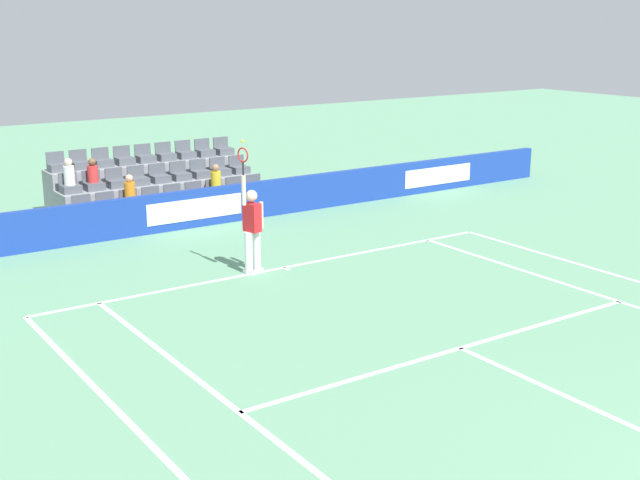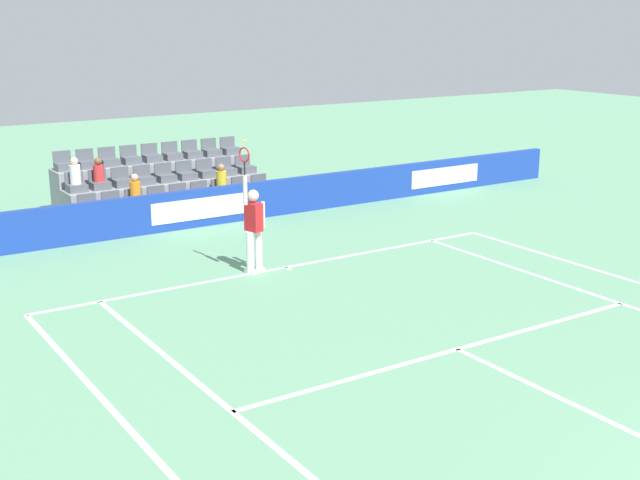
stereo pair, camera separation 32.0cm
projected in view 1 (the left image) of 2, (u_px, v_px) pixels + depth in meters
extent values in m
cube|color=white|center=(284.00, 268.00, 18.16)|extent=(10.97, 0.10, 0.01)
cube|color=white|center=(460.00, 348.00, 13.78)|extent=(8.23, 0.10, 0.01)
cube|color=white|center=(627.00, 424.00, 11.22)|extent=(0.10, 6.40, 0.01)
cube|color=white|center=(256.00, 425.00, 11.18)|extent=(0.10, 11.89, 0.01)
cube|color=white|center=(640.00, 308.00, 15.65)|extent=(0.10, 11.89, 0.01)
cube|color=white|center=(161.00, 455.00, 10.44)|extent=(0.10, 11.89, 0.01)
cube|color=white|center=(286.00, 269.00, 18.08)|extent=(0.10, 0.20, 0.01)
cube|color=#193899|center=(193.00, 208.00, 21.54)|extent=(24.80, 0.20, 0.98)
cube|color=white|center=(438.00, 176.00, 25.94)|extent=(2.65, 0.01, 0.55)
cube|color=white|center=(195.00, 209.00, 21.45)|extent=(2.65, 0.01, 0.55)
cylinder|color=white|center=(257.00, 251.00, 17.81)|extent=(0.16, 0.16, 0.90)
cylinder|color=white|center=(249.00, 253.00, 17.64)|extent=(0.16, 0.16, 0.90)
cube|color=white|center=(257.00, 269.00, 17.92)|extent=(0.18, 0.28, 0.08)
cube|color=white|center=(249.00, 272.00, 17.74)|extent=(0.18, 0.28, 0.08)
cube|color=red|center=(252.00, 217.00, 17.53)|extent=(0.30, 0.40, 0.60)
sphere|color=beige|center=(252.00, 196.00, 17.41)|extent=(0.24, 0.24, 0.24)
cylinder|color=beige|center=(244.00, 190.00, 17.21)|extent=(0.09, 0.09, 0.62)
cylinder|color=beige|center=(261.00, 215.00, 17.65)|extent=(0.09, 0.09, 0.56)
cylinder|color=black|center=(243.00, 169.00, 17.10)|extent=(0.04, 0.04, 0.28)
torus|color=red|center=(243.00, 155.00, 17.02)|extent=(0.10, 0.31, 0.31)
sphere|color=#D1E533|center=(242.00, 141.00, 16.95)|extent=(0.07, 0.07, 0.07)
cube|color=gray|center=(176.00, 211.00, 22.47)|extent=(5.58, 0.95, 0.42)
cube|color=#545960|center=(256.00, 189.00, 23.73)|extent=(0.48, 0.44, 0.20)
cube|color=#545960|center=(253.00, 180.00, 23.83)|extent=(0.48, 0.04, 0.30)
cube|color=#545960|center=(237.00, 192.00, 23.40)|extent=(0.48, 0.44, 0.20)
cube|color=#545960|center=(233.00, 182.00, 23.49)|extent=(0.48, 0.04, 0.30)
cube|color=#545960|center=(217.00, 194.00, 23.06)|extent=(0.48, 0.44, 0.20)
cube|color=#545960|center=(214.00, 184.00, 23.15)|extent=(0.48, 0.04, 0.30)
cube|color=#545960|center=(197.00, 197.00, 22.72)|extent=(0.48, 0.44, 0.20)
cube|color=#545960|center=(193.00, 187.00, 22.82)|extent=(0.48, 0.04, 0.30)
cube|color=#545960|center=(176.00, 200.00, 22.39)|extent=(0.48, 0.44, 0.20)
cube|color=#545960|center=(172.00, 189.00, 22.48)|extent=(0.48, 0.04, 0.30)
cube|color=#545960|center=(154.00, 203.00, 22.05)|extent=(0.48, 0.44, 0.20)
cube|color=#545960|center=(150.00, 192.00, 22.15)|extent=(0.48, 0.04, 0.30)
cube|color=#545960|center=(131.00, 206.00, 21.71)|extent=(0.48, 0.44, 0.20)
cube|color=#545960|center=(128.00, 195.00, 21.81)|extent=(0.48, 0.04, 0.30)
cube|color=#545960|center=(108.00, 209.00, 21.38)|extent=(0.48, 0.44, 0.20)
cube|color=#545960|center=(105.00, 198.00, 21.47)|extent=(0.48, 0.04, 0.30)
cube|color=#545960|center=(84.00, 212.00, 21.04)|extent=(0.48, 0.44, 0.20)
cube|color=#545960|center=(81.00, 201.00, 21.14)|extent=(0.48, 0.04, 0.30)
cube|color=gray|center=(161.00, 197.00, 23.17)|extent=(5.58, 0.95, 0.84)
cube|color=#545960|center=(240.00, 170.00, 24.38)|extent=(0.48, 0.44, 0.20)
cube|color=#545960|center=(236.00, 160.00, 24.48)|extent=(0.48, 0.04, 0.30)
cube|color=#545960|center=(221.00, 172.00, 24.05)|extent=(0.48, 0.44, 0.20)
cube|color=#545960|center=(217.00, 162.00, 24.14)|extent=(0.48, 0.04, 0.30)
cube|color=#545960|center=(201.00, 174.00, 23.71)|extent=(0.48, 0.44, 0.20)
cube|color=#545960|center=(198.00, 164.00, 23.80)|extent=(0.48, 0.04, 0.30)
cube|color=#545960|center=(181.00, 176.00, 23.37)|extent=(0.48, 0.44, 0.20)
cube|color=#545960|center=(177.00, 166.00, 23.47)|extent=(0.48, 0.04, 0.30)
cube|color=#545960|center=(160.00, 179.00, 23.04)|extent=(0.48, 0.44, 0.20)
cube|color=#545960|center=(157.00, 169.00, 23.13)|extent=(0.48, 0.04, 0.30)
cube|color=#545960|center=(139.00, 181.00, 22.70)|extent=(0.48, 0.44, 0.20)
cube|color=#545960|center=(135.00, 171.00, 22.80)|extent=(0.48, 0.04, 0.30)
cube|color=#545960|center=(117.00, 184.00, 22.36)|extent=(0.48, 0.44, 0.20)
cube|color=#545960|center=(114.00, 173.00, 22.46)|extent=(0.48, 0.04, 0.30)
cube|color=#545960|center=(94.00, 186.00, 22.03)|extent=(0.48, 0.44, 0.20)
cube|color=#545960|center=(91.00, 176.00, 22.12)|extent=(0.48, 0.04, 0.30)
cube|color=#545960|center=(71.00, 189.00, 21.69)|extent=(0.48, 0.44, 0.20)
cube|color=#545960|center=(68.00, 178.00, 21.79)|extent=(0.48, 0.04, 0.30)
cube|color=gray|center=(147.00, 184.00, 23.88)|extent=(5.58, 0.95, 1.26)
cube|color=#545960|center=(224.00, 151.00, 25.03)|extent=(0.48, 0.44, 0.20)
cube|color=#545960|center=(220.00, 142.00, 25.13)|extent=(0.48, 0.04, 0.30)
cube|color=#545960|center=(205.00, 153.00, 24.70)|extent=(0.48, 0.44, 0.20)
cube|color=#545960|center=(202.00, 144.00, 24.79)|extent=(0.48, 0.04, 0.30)
cube|color=#545960|center=(186.00, 155.00, 24.36)|extent=(0.48, 0.44, 0.20)
cube|color=#545960|center=(183.00, 145.00, 24.46)|extent=(0.48, 0.04, 0.30)
cube|color=#545960|center=(166.00, 157.00, 24.02)|extent=(0.48, 0.44, 0.20)
cube|color=#545960|center=(163.00, 147.00, 24.12)|extent=(0.48, 0.04, 0.30)
cube|color=#545960|center=(146.00, 159.00, 23.69)|extent=(0.48, 0.44, 0.20)
cube|color=#545960|center=(142.00, 149.00, 23.78)|extent=(0.48, 0.04, 0.30)
cube|color=#545960|center=(125.00, 161.00, 23.35)|extent=(0.48, 0.44, 0.20)
cube|color=#545960|center=(121.00, 151.00, 23.45)|extent=(0.48, 0.04, 0.30)
cube|color=#545960|center=(103.00, 163.00, 23.01)|extent=(0.48, 0.44, 0.20)
cube|color=#545960|center=(100.00, 153.00, 23.11)|extent=(0.48, 0.04, 0.30)
cube|color=#545960|center=(81.00, 165.00, 22.68)|extent=(0.48, 0.44, 0.20)
cube|color=#545960|center=(78.00, 155.00, 22.77)|extent=(0.48, 0.04, 0.30)
cube|color=#545960|center=(58.00, 168.00, 22.34)|extent=(0.48, 0.44, 0.20)
cube|color=#545960|center=(55.00, 157.00, 22.44)|extent=(0.48, 0.04, 0.30)
cylinder|color=white|center=(69.00, 175.00, 21.64)|extent=(0.28, 0.28, 0.50)
sphere|color=beige|center=(68.00, 162.00, 21.55)|extent=(0.20, 0.20, 0.20)
cylinder|color=red|center=(93.00, 174.00, 21.98)|extent=(0.28, 0.28, 0.44)
sphere|color=brown|center=(92.00, 162.00, 21.90)|extent=(0.20, 0.20, 0.20)
cylinder|color=orange|center=(130.00, 192.00, 21.66)|extent=(0.28, 0.28, 0.51)
sphere|color=#D3A884|center=(129.00, 178.00, 21.57)|extent=(0.20, 0.20, 0.20)
cylinder|color=yellow|center=(216.00, 181.00, 23.00)|extent=(0.28, 0.28, 0.53)
sphere|color=#9E7251|center=(215.00, 168.00, 22.91)|extent=(0.20, 0.20, 0.20)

